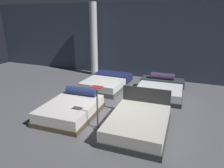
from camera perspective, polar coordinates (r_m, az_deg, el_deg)
ground_plane at (r=6.79m, az=1.31°, el=-6.69°), size 18.00×18.00×0.02m
showroom_back_wall at (r=9.84m, az=9.57°, el=11.75°), size 18.00×0.06×3.50m
bed_0 at (r=6.31m, az=-11.35°, el=-6.78°), size 1.57×2.04×0.68m
bed_1 at (r=5.44m, az=7.32°, el=-10.96°), size 1.58×2.09×0.89m
bed_2 at (r=8.52m, az=-1.38°, el=0.37°), size 1.62×2.18×0.47m
bed_3 at (r=7.94m, az=13.31°, el=-1.46°), size 1.78×2.03×0.73m
price_sign at (r=5.42m, az=-4.07°, el=-7.99°), size 0.28×0.24×1.19m
support_pillar at (r=10.29m, az=-5.15°, el=12.22°), size 0.36×0.36×3.50m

